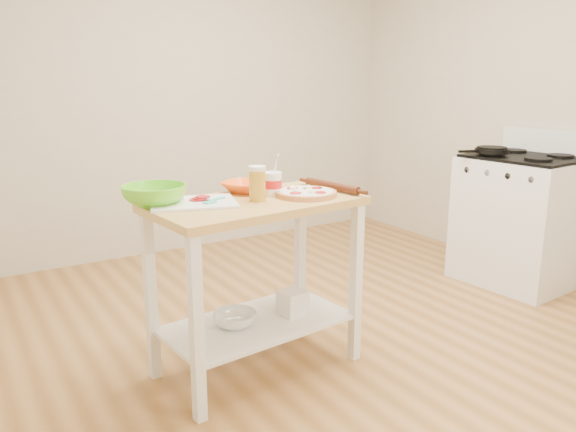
{
  "coord_description": "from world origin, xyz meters",
  "views": [
    {
      "loc": [
        -1.88,
        -2.34,
        1.48
      ],
      "look_at": [
        -0.4,
        0.03,
        0.79
      ],
      "focal_mm": 35.0,
      "sensor_mm": 36.0,
      "label": 1
    }
  ],
  "objects_px": {
    "spatula": "(214,200)",
    "shelf_bin": "(293,302)",
    "prep_island": "(256,251)",
    "shelf_glass_bowl": "(235,319)",
    "orange_bowl": "(245,187)",
    "knife": "(154,198)",
    "skillet": "(491,151)",
    "rolling_pin": "(332,186)",
    "pizza": "(306,193)",
    "gas_stove": "(519,220)",
    "cutting_board": "(192,202)",
    "green_bowl": "(154,195)",
    "beer_pint": "(257,183)",
    "yogurt_tub": "(272,184)"
  },
  "relations": [
    {
      "from": "spatula",
      "to": "shelf_bin",
      "type": "height_order",
      "value": "spatula"
    },
    {
      "from": "prep_island",
      "to": "shelf_glass_bowl",
      "type": "distance_m",
      "value": 0.37
    },
    {
      "from": "orange_bowl",
      "to": "shelf_bin",
      "type": "distance_m",
      "value": 0.66
    },
    {
      "from": "spatula",
      "to": "knife",
      "type": "distance_m",
      "value": 0.3
    },
    {
      "from": "skillet",
      "to": "rolling_pin",
      "type": "height_order",
      "value": "skillet"
    },
    {
      "from": "pizza",
      "to": "shelf_glass_bowl",
      "type": "bearing_deg",
      "value": 171.4
    },
    {
      "from": "rolling_pin",
      "to": "shelf_bin",
      "type": "bearing_deg",
      "value": -176.19
    },
    {
      "from": "gas_stove",
      "to": "pizza",
      "type": "xyz_separation_m",
      "value": [
        -2.0,
        -0.16,
        0.44
      ]
    },
    {
      "from": "pizza",
      "to": "cutting_board",
      "type": "height_order",
      "value": "pizza"
    },
    {
      "from": "orange_bowl",
      "to": "shelf_glass_bowl",
      "type": "height_order",
      "value": "orange_bowl"
    },
    {
      "from": "spatula",
      "to": "green_bowl",
      "type": "relative_size",
      "value": 0.47
    },
    {
      "from": "pizza",
      "to": "beer_pint",
      "type": "distance_m",
      "value": 0.27
    },
    {
      "from": "spatula",
      "to": "knife",
      "type": "xyz_separation_m",
      "value": [
        -0.23,
        0.2,
        0.0
      ]
    },
    {
      "from": "cutting_board",
      "to": "shelf_glass_bowl",
      "type": "bearing_deg",
      "value": -6.96
    },
    {
      "from": "beer_pint",
      "to": "shelf_glass_bowl",
      "type": "distance_m",
      "value": 0.7
    },
    {
      "from": "knife",
      "to": "skillet",
      "type": "bearing_deg",
      "value": -12.17
    },
    {
      "from": "skillet",
      "to": "rolling_pin",
      "type": "distance_m",
      "value": 1.64
    },
    {
      "from": "beer_pint",
      "to": "gas_stove",
      "type": "bearing_deg",
      "value": 3.24
    },
    {
      "from": "gas_stove",
      "to": "knife",
      "type": "relative_size",
      "value": 4.19
    },
    {
      "from": "gas_stove",
      "to": "cutting_board",
      "type": "bearing_deg",
      "value": 176.65
    },
    {
      "from": "knife",
      "to": "green_bowl",
      "type": "relative_size",
      "value": 0.89
    },
    {
      "from": "green_bowl",
      "to": "beer_pint",
      "type": "bearing_deg",
      "value": -21.04
    },
    {
      "from": "yogurt_tub",
      "to": "shelf_glass_bowl",
      "type": "height_order",
      "value": "yogurt_tub"
    },
    {
      "from": "pizza",
      "to": "orange_bowl",
      "type": "distance_m",
      "value": 0.33
    },
    {
      "from": "gas_stove",
      "to": "spatula",
      "type": "height_order",
      "value": "gas_stove"
    },
    {
      "from": "cutting_board",
      "to": "shelf_glass_bowl",
      "type": "xyz_separation_m",
      "value": [
        0.17,
        -0.08,
        -0.61
      ]
    },
    {
      "from": "spatula",
      "to": "knife",
      "type": "height_order",
      "value": "knife"
    },
    {
      "from": "gas_stove",
      "to": "shelf_bin",
      "type": "height_order",
      "value": "gas_stove"
    },
    {
      "from": "shelf_glass_bowl",
      "to": "knife",
      "type": "bearing_deg",
      "value": 144.82
    },
    {
      "from": "gas_stove",
      "to": "shelf_bin",
      "type": "distance_m",
      "value": 2.06
    },
    {
      "from": "spatula",
      "to": "beer_pint",
      "type": "xyz_separation_m",
      "value": [
        0.21,
        -0.05,
        0.07
      ]
    },
    {
      "from": "gas_stove",
      "to": "green_bowl",
      "type": "height_order",
      "value": "gas_stove"
    },
    {
      "from": "skillet",
      "to": "pizza",
      "type": "bearing_deg",
      "value": -149.51
    },
    {
      "from": "green_bowl",
      "to": "knife",
      "type": "bearing_deg",
      "value": 74.22
    },
    {
      "from": "orange_bowl",
      "to": "beer_pint",
      "type": "bearing_deg",
      "value": -102.52
    },
    {
      "from": "green_bowl",
      "to": "yogurt_tub",
      "type": "distance_m",
      "value": 0.59
    },
    {
      "from": "knife",
      "to": "rolling_pin",
      "type": "height_order",
      "value": "rolling_pin"
    },
    {
      "from": "pizza",
      "to": "beer_pint",
      "type": "bearing_deg",
      "value": 172.77
    },
    {
      "from": "spatula",
      "to": "rolling_pin",
      "type": "height_order",
      "value": "rolling_pin"
    },
    {
      "from": "pizza",
      "to": "gas_stove",
      "type": "bearing_deg",
      "value": 4.62
    },
    {
      "from": "gas_stove",
      "to": "pizza",
      "type": "relative_size",
      "value": 3.59
    },
    {
      "from": "beer_pint",
      "to": "green_bowl",
      "type": "bearing_deg",
      "value": 158.96
    },
    {
      "from": "shelf_bin",
      "to": "knife",
      "type": "bearing_deg",
      "value": 158.64
    },
    {
      "from": "knife",
      "to": "shelf_glass_bowl",
      "type": "relative_size",
      "value": 1.19
    },
    {
      "from": "green_bowl",
      "to": "shelf_glass_bowl",
      "type": "xyz_separation_m",
      "value": [
        0.33,
        -0.15,
        -0.65
      ]
    },
    {
      "from": "rolling_pin",
      "to": "cutting_board",
      "type": "bearing_deg",
      "value": 173.26
    },
    {
      "from": "skillet",
      "to": "beer_pint",
      "type": "relative_size",
      "value": 2.14
    },
    {
      "from": "beer_pint",
      "to": "shelf_bin",
      "type": "height_order",
      "value": "beer_pint"
    },
    {
      "from": "spatula",
      "to": "rolling_pin",
      "type": "bearing_deg",
      "value": -21.95
    },
    {
      "from": "pizza",
      "to": "knife",
      "type": "bearing_deg",
      "value": 158.29
    }
  ]
}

